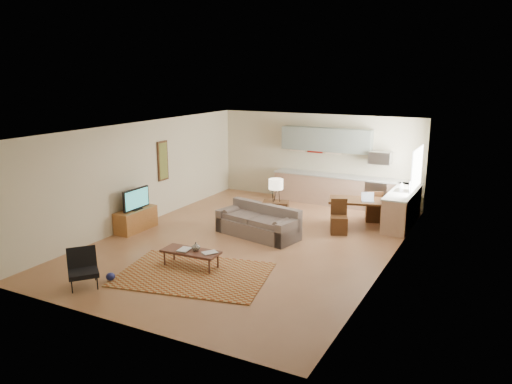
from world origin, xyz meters
The scene contains 25 objects.
room centered at (0.00, 0.00, 1.35)m, with size 9.00×9.00×9.00m.
kitchen_counter_back centered at (0.90, 4.18, 0.46)m, with size 4.26×0.64×0.92m, color #A27C60, non-canonical shape.
kitchen_counter_right centered at (2.93, 3.00, 0.46)m, with size 0.64×2.26×0.92m, color #A27C60, non-canonical shape.
kitchen_range centered at (2.00, 4.18, 0.45)m, with size 0.62×0.62×0.90m, color #A5A8AD.
kitchen_microwave centered at (2.00, 4.20, 1.55)m, with size 0.62×0.40×0.35m, color #A5A8AD.
upper_cabinets centered at (0.30, 4.33, 1.95)m, with size 2.80×0.34×0.70m, color slate.
window_right centered at (3.23, 3.00, 1.55)m, with size 0.02×1.40×1.05m, color white.
wall_art_left centered at (-3.21, 0.90, 1.55)m, with size 0.06×0.42×1.10m, color olive, non-canonical shape.
triptych centered at (-0.10, 4.47, 1.75)m, with size 1.70×0.04×0.50m, color beige, non-canonical shape.
rug centered at (-0.05, -2.31, 0.01)m, with size 2.91×2.02×0.02m, color maroon.
sofa centered at (-0.03, 0.44, 0.38)m, with size 2.17×0.94×0.75m, color #64554E, non-canonical shape.
coffee_table centered at (-0.32, -2.00, 0.19)m, with size 1.23×0.49×0.37m, color #4B281D, non-canonical shape.
book_a centered at (-0.56, -2.06, 0.38)m, with size 0.26×0.33×0.03m, color maroon.
book_b centered at (0.01, -1.89, 0.38)m, with size 0.35×0.37×0.02m, color navy.
vase centered at (-0.23, -1.95, 0.46)m, with size 0.19×0.19×0.18m, color black.
armchair centered at (-1.57, -3.73, 0.36)m, with size 0.63×0.63×0.71m, color black, non-canonical shape.
tv_credenza centered at (-3.00, -0.57, 0.27)m, with size 0.46×1.19×0.55m, color brown, non-canonical shape.
tv centered at (-2.96, -0.57, 0.82)m, with size 0.09×0.92×0.55m, color black, non-canonical shape.
console_table centered at (0.16, 1.07, 0.38)m, with size 0.65×0.43×0.75m, color #392110, non-canonical shape.
table_lamp centered at (0.16, 1.07, 1.06)m, with size 0.37×0.37×0.60m, color beige, non-canonical shape.
dining_table centered at (1.93, 2.28, 0.37)m, with size 1.46×0.83×0.74m, color #392110, non-canonical shape.
dining_chair_near centered at (1.68, 1.56, 0.43)m, with size 0.41×0.43×0.86m, color #392110, non-canonical shape.
dining_chair_far centered at (2.18, 3.01, 0.44)m, with size 0.42×0.44×0.88m, color #392110, non-canonical shape.
laptop centered at (2.23, 2.19, 0.85)m, with size 0.31×0.23×0.23m, color #A5A8AD, non-canonical shape.
soap_bottle centered at (2.83, 3.25, 1.02)m, with size 0.10×0.10×0.19m, color beige.
Camera 1 is at (5.34, -9.99, 3.96)m, focal length 35.00 mm.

